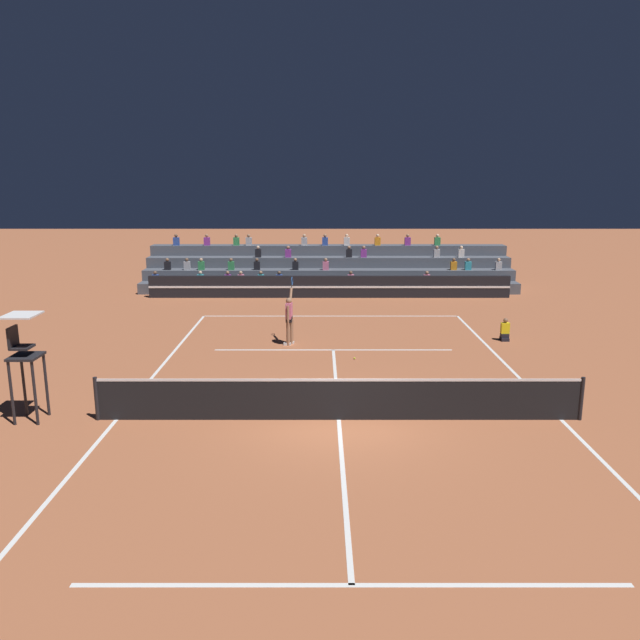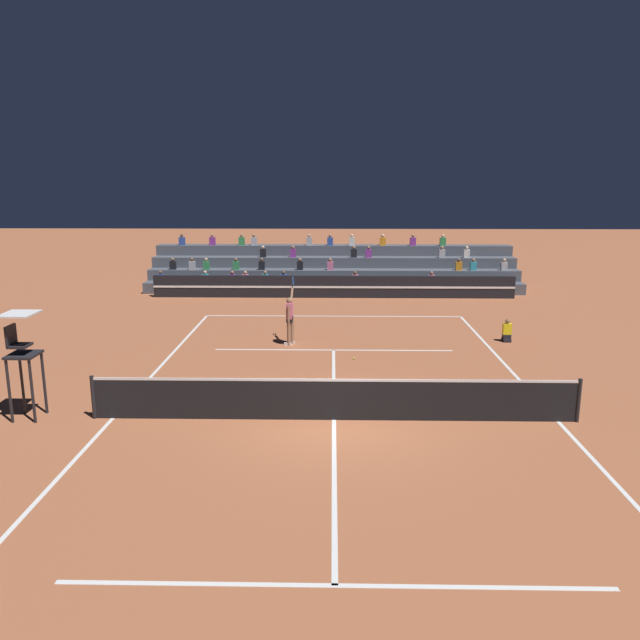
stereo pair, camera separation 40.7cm
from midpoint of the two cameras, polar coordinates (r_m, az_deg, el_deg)
ground_plane at (r=15.59m, az=2.04°, el=-9.12°), size 120.00×120.00×0.00m
court_lines at (r=15.59m, az=2.04°, el=-9.10°), size 11.10×23.90×0.01m
tennis_net at (r=15.39m, az=2.06°, el=-7.24°), size 12.00×0.10×1.10m
sponsor_banner_wall at (r=31.14m, az=1.60°, el=3.06°), size 18.00×0.26×1.10m
bleacher_stand at (r=34.22m, az=1.54°, el=4.43°), size 19.68×3.80×2.83m
umpire_chair at (r=16.73m, az=-25.00°, el=-2.61°), size 0.76×0.84×2.67m
ball_kid_courtside at (r=23.78m, az=17.18°, el=-1.12°), size 0.30×0.36×0.84m
tennis_player at (r=22.22m, az=-2.23°, el=0.23°), size 0.38×1.20×2.41m
tennis_ball at (r=20.60m, az=3.70°, el=-3.53°), size 0.07×0.07×0.07m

